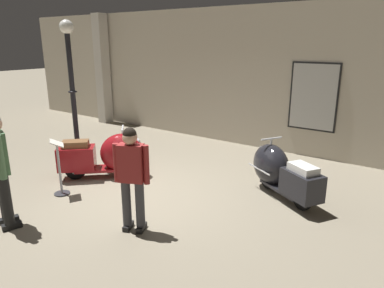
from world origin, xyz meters
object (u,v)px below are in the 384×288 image
Objects in this scene: lamppost at (72,88)px; info_stanchion at (60,172)px; scooter_1 at (279,171)px; visitor_0 at (132,173)px; scooter_0 at (109,155)px.

info_stanchion is at bearing -48.01° from lamppost.
scooter_1 is at bearing 35.12° from info_stanchion.
visitor_0 is (3.12, -1.41, -0.83)m from lamppost.
info_stanchion is (-3.25, -2.29, -0.03)m from scooter_1.
lamppost reaches higher than scooter_1.
scooter_0 is 1.10m from info_stanchion.
visitor_0 reaches higher than scooter_1.
scooter_0 is 0.50× the size of lamppost.
info_stanchion reaches higher than scooter_1.
lamppost reaches higher than scooter_0.
scooter_1 is 1.59× the size of info_stanchion.
scooter_1 is 4.68m from lamppost.
visitor_0 is 1.52× the size of info_stanchion.
scooter_0 is 0.96× the size of scooter_1.
visitor_0 reaches higher than info_stanchion.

